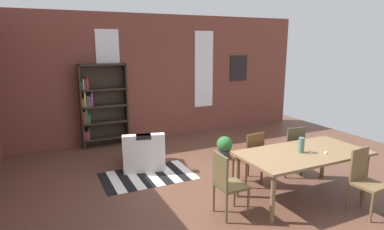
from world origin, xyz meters
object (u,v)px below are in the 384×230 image
(dining_chair_far_left, at_px, (251,156))
(armchair_white, at_px, (143,154))
(vase_on_table, at_px, (301,145))
(dining_chair_far_right, at_px, (291,149))
(dining_chair_head_left, at_px, (227,182))
(dining_table, at_px, (303,156))
(potted_plant_by_shelf, at_px, (225,146))
(bookshelf_tall, at_px, (101,105))
(dining_chair_near_right, at_px, (365,179))

(dining_chair_far_left, bearing_deg, armchair_white, 132.73)
(vase_on_table, height_order, dining_chair_far_right, vase_on_table)
(dining_chair_head_left, height_order, armchair_white, dining_chair_head_left)
(vase_on_table, distance_m, armchair_white, 3.06)
(dining_table, xyz_separation_m, dining_chair_head_left, (-1.41, 0.00, -0.17))
(dining_chair_far_left, distance_m, potted_plant_by_shelf, 1.36)
(dining_chair_far_right, bearing_deg, dining_chair_far_left, -180.00)
(armchair_white, bearing_deg, potted_plant_by_shelf, -9.10)
(bookshelf_tall, bearing_deg, armchair_white, -75.22)
(dining_chair_far_right, height_order, bookshelf_tall, bookshelf_tall)
(vase_on_table, distance_m, bookshelf_tall, 4.74)
(vase_on_table, relative_size, bookshelf_tall, 0.12)
(vase_on_table, height_order, armchair_white, vase_on_table)
(dining_chair_near_right, relative_size, armchair_white, 0.99)
(bookshelf_tall, bearing_deg, vase_on_table, -60.38)
(dining_chair_far_right, bearing_deg, dining_table, -121.24)
(dining_table, relative_size, dining_chair_far_right, 2.19)
(dining_chair_near_right, distance_m, dining_chair_head_left, 2.02)
(dining_chair_near_right, bearing_deg, bookshelf_tall, 120.37)
(armchair_white, bearing_deg, dining_chair_near_right, -52.43)
(dining_chair_far_right, bearing_deg, bookshelf_tall, 130.40)
(armchair_white, relative_size, potted_plant_by_shelf, 1.95)
(dining_table, bearing_deg, dining_chair_far_left, 121.25)
(potted_plant_by_shelf, bearing_deg, vase_on_table, -86.18)
(vase_on_table, relative_size, dining_chair_far_right, 0.26)
(dining_chair_near_right, height_order, dining_chair_head_left, same)
(dining_chair_far_right, xyz_separation_m, bookshelf_tall, (-2.86, 3.36, 0.49))
(potted_plant_by_shelf, bearing_deg, dining_chair_far_left, -101.56)
(dining_table, distance_m, dining_chair_head_left, 1.42)
(dining_chair_near_right, relative_size, dining_chair_head_left, 1.00)
(dining_chair_far_left, xyz_separation_m, potted_plant_by_shelf, (0.27, 1.31, -0.24))
(vase_on_table, distance_m, dining_chair_near_right, 0.99)
(vase_on_table, bearing_deg, dining_chair_far_left, 118.10)
(dining_chair_near_right, distance_m, dining_chair_far_right, 1.52)
(dining_chair_near_right, relative_size, potted_plant_by_shelf, 1.94)
(bookshelf_tall, xyz_separation_m, armchair_white, (0.47, -1.77, -0.72))
(vase_on_table, relative_size, dining_chair_head_left, 0.26)
(vase_on_table, xyz_separation_m, potted_plant_by_shelf, (-0.14, 2.07, -0.61))
(dining_chair_far_left, height_order, potted_plant_by_shelf, dining_chair_far_left)
(dining_chair_near_right, bearing_deg, vase_on_table, 124.26)
(dining_chair_near_right, xyz_separation_m, dining_chair_head_left, (-1.88, 0.76, 0.00))
(vase_on_table, height_order, dining_chair_head_left, vase_on_table)
(vase_on_table, xyz_separation_m, bookshelf_tall, (-2.34, 4.12, 0.12))
(dining_chair_far_left, height_order, bookshelf_tall, bookshelf_tall)
(dining_table, bearing_deg, bookshelf_tall, 120.20)
(bookshelf_tall, bearing_deg, dining_chair_far_right, -49.60)
(dining_chair_far_right, xyz_separation_m, dining_chair_far_left, (-0.92, -0.00, 0.00))
(potted_plant_by_shelf, bearing_deg, dining_chair_far_right, -63.45)
(dining_chair_far_right, relative_size, dining_chair_head_left, 1.00)
(dining_chair_head_left, distance_m, bookshelf_tall, 4.26)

